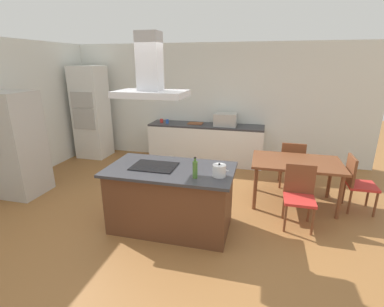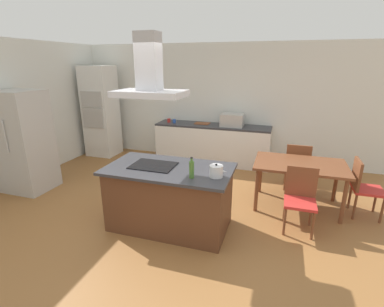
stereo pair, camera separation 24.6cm
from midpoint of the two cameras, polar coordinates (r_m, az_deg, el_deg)
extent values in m
plane|color=#936033|center=(5.54, -0.54, -6.32)|extent=(16.00, 16.00, 0.00)
cube|color=silver|center=(6.82, 3.21, 10.10)|extent=(7.20, 0.10, 2.70)
cube|color=silver|center=(6.52, -32.93, 6.92)|extent=(0.10, 8.80, 2.70)
cube|color=#59331E|center=(4.07, -5.99, -9.16)|extent=(1.63, 0.86, 0.86)
cube|color=#333338|center=(3.88, -6.21, -3.24)|extent=(1.73, 0.96, 0.04)
cube|color=black|center=(3.96, -9.40, -2.56)|extent=(0.60, 0.44, 0.01)
cylinder|color=silver|center=(3.56, 3.53, -3.48)|extent=(0.17, 0.17, 0.15)
sphere|color=black|center=(3.53, 3.56, -2.16)|extent=(0.03, 0.03, 0.03)
cone|color=silver|center=(3.54, 5.21, -3.51)|extent=(0.06, 0.03, 0.04)
cylinder|color=#47722D|center=(3.50, -1.40, -3.31)|extent=(0.06, 0.06, 0.22)
cylinder|color=#47722D|center=(3.45, -1.41, -1.31)|extent=(0.03, 0.03, 0.04)
cylinder|color=black|center=(3.44, -1.42, -0.88)|extent=(0.03, 0.03, 0.01)
cube|color=silver|center=(6.68, 1.71, 1.87)|extent=(2.64, 0.62, 0.86)
cube|color=#333338|center=(6.57, 1.75, 5.64)|extent=(2.64, 0.62, 0.04)
cube|color=#B2AFAA|center=(6.45, 5.67, 6.80)|extent=(0.50, 0.38, 0.28)
cylinder|color=red|center=(6.83, -7.18, 6.56)|extent=(0.08, 0.08, 0.09)
cylinder|color=#2D56B2|center=(6.75, -6.07, 6.46)|extent=(0.08, 0.08, 0.09)
cube|color=brown|center=(6.67, -0.38, 6.09)|extent=(0.34, 0.24, 0.02)
cube|color=silver|center=(7.44, -20.51, 7.71)|extent=(0.70, 0.64, 2.20)
cube|color=#B2AFAA|center=(7.12, -22.31, 9.96)|extent=(0.56, 0.02, 0.36)
cube|color=#B2AFAA|center=(7.19, -21.89, 6.42)|extent=(0.56, 0.02, 0.48)
cube|color=#B2AFAA|center=(5.87, -33.20, 1.49)|extent=(0.80, 0.70, 1.82)
cube|color=brown|center=(4.85, 18.97, -1.68)|extent=(1.40, 0.90, 0.04)
cylinder|color=brown|center=(4.62, 11.11, -7.00)|extent=(0.06, 0.06, 0.71)
cylinder|color=brown|center=(4.74, 26.35, -7.95)|extent=(0.06, 0.06, 0.71)
cylinder|color=brown|center=(5.30, 11.61, -3.70)|extent=(0.06, 0.06, 0.71)
cylinder|color=brown|center=(5.41, 24.86, -4.62)|extent=(0.06, 0.06, 0.71)
cube|color=red|center=(4.27, 19.27, -8.78)|extent=(0.42, 0.42, 0.04)
cube|color=brown|center=(4.34, 19.40, -4.84)|extent=(0.42, 0.04, 0.44)
cylinder|color=brown|center=(4.24, 21.61, -12.72)|extent=(0.04, 0.04, 0.41)
cylinder|color=brown|center=(4.20, 16.63, -12.46)|extent=(0.04, 0.04, 0.41)
cylinder|color=brown|center=(4.55, 21.09, -10.45)|extent=(0.04, 0.04, 0.41)
cylinder|color=brown|center=(4.51, 16.50, -10.19)|extent=(0.04, 0.04, 0.41)
cube|color=red|center=(5.65, 18.15, -2.07)|extent=(0.42, 0.42, 0.04)
cube|color=brown|center=(5.39, 18.50, -0.34)|extent=(0.42, 0.04, 0.44)
cylinder|color=brown|center=(5.88, 16.09, -3.42)|extent=(0.04, 0.04, 0.41)
cylinder|color=brown|center=(5.91, 19.58, -3.67)|extent=(0.04, 0.04, 0.41)
cylinder|color=brown|center=(5.55, 16.17, -4.74)|extent=(0.04, 0.04, 0.41)
cylinder|color=brown|center=(5.58, 19.87, -4.99)|extent=(0.04, 0.04, 0.41)
cube|color=red|center=(5.14, 29.82, -5.61)|extent=(0.42, 0.42, 0.04)
cube|color=brown|center=(5.01, 28.15, -2.98)|extent=(0.04, 0.42, 0.44)
cylinder|color=brown|center=(5.44, 30.81, -7.15)|extent=(0.04, 0.04, 0.41)
cylinder|color=brown|center=(5.12, 31.88, -8.80)|extent=(0.04, 0.04, 0.41)
cylinder|color=brown|center=(5.34, 27.10, -6.99)|extent=(0.04, 0.04, 0.41)
cylinder|color=brown|center=(5.02, 27.94, -8.67)|extent=(0.04, 0.04, 0.41)
cube|color=#ADADB2|center=(3.73, -10.18, 11.74)|extent=(0.90, 0.55, 0.08)
cube|color=#ADADB2|center=(3.71, -10.52, 17.73)|extent=(0.28, 0.24, 0.70)
camera|label=1|loc=(0.12, -91.70, -0.55)|focal=26.47mm
camera|label=2|loc=(0.12, 88.30, 0.55)|focal=26.47mm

